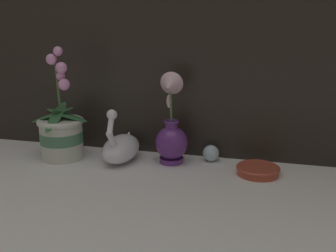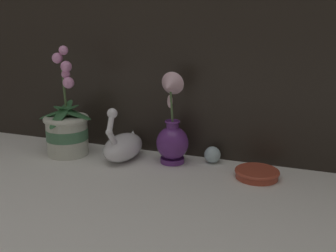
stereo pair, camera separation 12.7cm
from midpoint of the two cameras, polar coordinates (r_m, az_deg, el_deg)
The scene contains 6 objects.
ground_plane at distance 1.21m, azimuth -6.00°, elevation -7.59°, with size 2.80×2.80×0.00m, color silver.
orchid_potted_plant at distance 1.42m, azimuth -17.72°, elevation -0.87°, with size 0.20×0.19×0.38m.
swan_figurine at distance 1.35m, azimuth -9.49°, elevation -3.06°, with size 0.11×0.21×0.20m.
blue_vase at distance 1.30m, azimuth -2.34°, elevation -1.11°, with size 0.11×0.12×0.31m.
glass_sphere at distance 1.34m, azimuth 3.56°, elevation -4.01°, with size 0.06×0.06×0.06m.
amber_dish at distance 1.25m, azimuth 10.11°, elevation -6.30°, with size 0.14×0.14×0.03m.
Camera 1 is at (0.34, -1.06, 0.47)m, focal length 42.00 mm.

